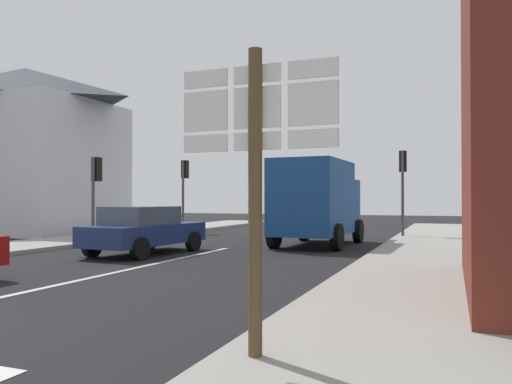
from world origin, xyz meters
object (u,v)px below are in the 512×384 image
Objects in this scene: traffic_light_near_left at (96,180)px; sedan_far at (144,229)px; delivery_truck at (317,200)px; traffic_light_far_left at (184,179)px; route_sign_post at (256,168)px; traffic_light_far_right at (403,174)px.

sedan_far is at bearing -31.71° from traffic_light_near_left.
traffic_light_far_left reaches higher than delivery_truck.
delivery_truck is 1.58× the size of route_sign_post.
traffic_light_far_left reaches higher than traffic_light_near_left.
traffic_light_far_right reaches higher than traffic_light_near_left.
traffic_light_far_right is (2.61, 4.49, 1.13)m from delivery_truck.
traffic_light_far_left is at bearing 112.23° from sedan_far.
traffic_light_near_left is at bearing 134.88° from route_sign_post.
route_sign_post reaches higher than delivery_truck.
traffic_light_far_left is at bearing 121.46° from route_sign_post.
sedan_far is at bearing -67.77° from traffic_light_far_left.
traffic_light_near_left is (-10.67, 10.72, 0.42)m from route_sign_post.
route_sign_post is (7.00, -8.45, 1.24)m from sedan_far.
delivery_truck is 1.39× the size of traffic_light_far_left.
delivery_truck reaches higher than sedan_far.
sedan_far is at bearing -126.84° from traffic_light_far_right.
route_sign_post is (2.75, -13.12, 0.35)m from delivery_truck.
traffic_light_far_right is at bearing 33.17° from traffic_light_near_left.
sedan_far is 1.32× the size of traffic_light_near_left.
sedan_far is 1.35× the size of route_sign_post.
traffic_light_far_right reaches higher than route_sign_post.
sedan_far is 1.15× the size of traffic_light_far_right.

